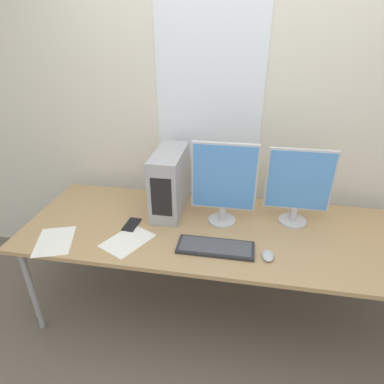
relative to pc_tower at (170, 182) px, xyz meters
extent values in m
plane|color=#665B51|center=(0.39, -0.64, -0.94)|extent=(14.00, 14.00, 0.00)
cube|color=beige|center=(0.39, 0.39, 0.41)|extent=(8.00, 0.06, 2.70)
cube|color=white|center=(0.22, 0.35, 0.67)|extent=(0.75, 0.01, 1.23)
cube|color=tan|center=(0.39, -0.19, -0.23)|extent=(2.58, 0.89, 0.03)
cylinder|color=#99999E|center=(-0.82, -0.56, -0.59)|extent=(0.04, 0.04, 0.70)
cylinder|color=#99999E|center=(-0.82, 0.18, -0.59)|extent=(0.04, 0.04, 0.70)
cube|color=#9E9EA3|center=(0.00, 0.00, 0.00)|extent=(0.19, 0.46, 0.44)
cube|color=black|center=(0.00, -0.23, 0.00)|extent=(0.13, 0.00, 0.26)
cylinder|color=#B7B7BC|center=(0.38, -0.10, -0.21)|extent=(0.18, 0.18, 0.02)
cylinder|color=#B7B7BC|center=(0.38, -0.10, -0.15)|extent=(0.05, 0.05, 0.10)
cube|color=#B7B7BC|center=(0.38, -0.10, 0.11)|extent=(0.41, 0.03, 0.44)
cube|color=#4C8CD8|center=(0.38, -0.11, 0.11)|extent=(0.39, 0.00, 0.42)
cylinder|color=#B7B7BC|center=(0.84, -0.03, -0.21)|extent=(0.18, 0.18, 0.02)
cylinder|color=#B7B7BC|center=(0.84, -0.03, -0.15)|extent=(0.05, 0.05, 0.10)
cube|color=#B7B7BC|center=(0.84, -0.03, 0.09)|extent=(0.41, 0.03, 0.41)
cube|color=#4C8CD8|center=(0.84, -0.04, 0.09)|extent=(0.38, 0.00, 0.38)
cube|color=#28282D|center=(0.37, -0.40, -0.21)|extent=(0.45, 0.17, 0.02)
cube|color=#47474C|center=(0.37, -0.40, -0.20)|extent=(0.42, 0.14, 0.00)
ellipsoid|color=#B2B2B7|center=(0.67, -0.43, -0.20)|extent=(0.07, 0.10, 0.03)
cube|color=black|center=(-0.21, -0.25, -0.21)|extent=(0.09, 0.16, 0.01)
cube|color=white|center=(-0.61, -0.50, -0.22)|extent=(0.29, 0.35, 0.00)
cube|color=white|center=(-0.18, -0.42, -0.22)|extent=(0.32, 0.36, 0.00)
camera|label=1|loc=(0.49, -1.93, 0.96)|focal=30.00mm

